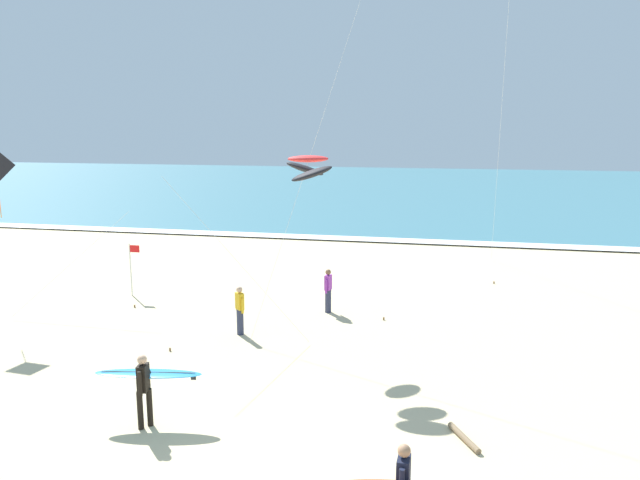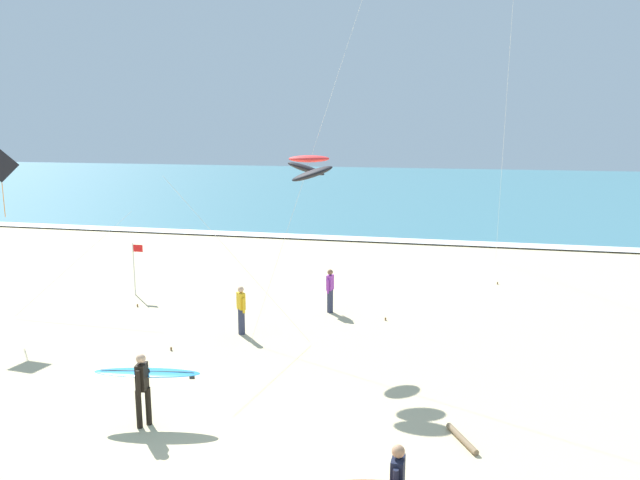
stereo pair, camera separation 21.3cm
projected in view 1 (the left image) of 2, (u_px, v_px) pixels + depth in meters
name	position (u px, v px, depth m)	size (l,w,h in m)	color
ocean_water	(418.00, 189.00, 63.41)	(160.00, 60.00, 0.08)	teal
shoreline_foam	(393.00, 240.00, 34.86)	(160.00, 1.42, 0.01)	white
surfer_lead	(146.00, 380.00, 13.46)	(2.49, 1.11, 1.71)	black
kite_diamond_charcoal_near	(1.00, 172.00, 19.93)	(3.95, 2.59, 5.91)	black
kite_arc_scarlet_low	(308.00, 167.00, 17.49)	(4.96, 2.83, 5.78)	black
bystander_yellow_top	(240.00, 310.00, 19.30)	(0.37, 0.38, 1.59)	#2D334C
bystander_purple_top	(328.00, 290.00, 21.58)	(0.24, 0.49, 1.59)	#2D334C
lifeguard_flag	(132.00, 264.00, 23.61)	(0.45, 0.05, 2.10)	silver
driftwood_log	(464.00, 438.00, 12.89)	(0.13, 0.13, 1.19)	#846B4C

